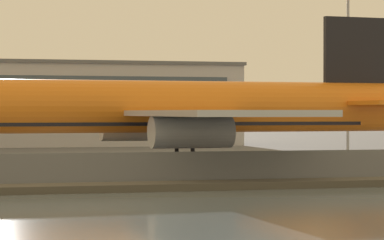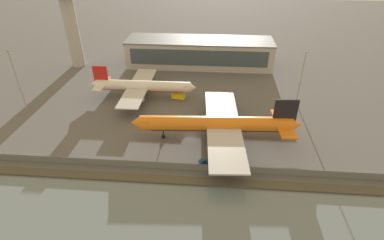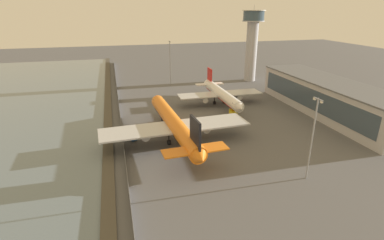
# 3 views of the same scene
# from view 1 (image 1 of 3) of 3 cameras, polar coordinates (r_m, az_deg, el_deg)

# --- Properties ---
(ground_plane) EXTENTS (500.00, 500.00, 0.00)m
(ground_plane) POSITION_cam_1_polar(r_m,az_deg,el_deg) (80.45, -8.29, -3.22)
(ground_plane) COLOR #565659
(shoreline_seawall) EXTENTS (320.00, 3.00, 0.50)m
(shoreline_seawall) POSITION_cam_1_polar(r_m,az_deg,el_deg) (60.13, -6.27, -4.24)
(shoreline_seawall) COLOR #474238
(shoreline_seawall) RESTS_ON ground
(perimeter_fence) EXTENTS (280.00, 0.10, 2.35)m
(perimeter_fence) POSITION_cam_1_polar(r_m,az_deg,el_deg) (64.51, -6.82, -3.10)
(perimeter_fence) COLOR slate
(perimeter_fence) RESTS_ON ground
(cargo_jet_orange) EXTENTS (53.16, 46.04, 14.44)m
(cargo_jet_orange) POSITION_cam_1_polar(r_m,az_deg,el_deg) (81.49, -2.13, 0.70)
(cargo_jet_orange) COLOR orange
(cargo_jet_orange) RESTS_ON ground
(baggage_tug) EXTENTS (3.57, 2.72, 1.80)m
(baggage_tug) POSITION_cam_1_polar(r_m,az_deg,el_deg) (68.29, -2.93, -3.21)
(baggage_tug) COLOR #19519E
(baggage_tug) RESTS_ON ground
(terminal_building) EXTENTS (70.62, 18.42, 12.95)m
(terminal_building) POSITION_cam_1_polar(r_m,az_deg,el_deg) (143.31, -11.28, 1.00)
(terminal_building) COLOR #B2B2B7
(terminal_building) RESTS_ON ground
(apron_light_mast_apron_east) EXTENTS (3.20, 0.40, 20.48)m
(apron_light_mast_apron_east) POSITION_cam_1_polar(r_m,az_deg,el_deg) (116.53, 9.76, 3.59)
(apron_light_mast_apron_east) COLOR #93969B
(apron_light_mast_apron_east) RESTS_ON ground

